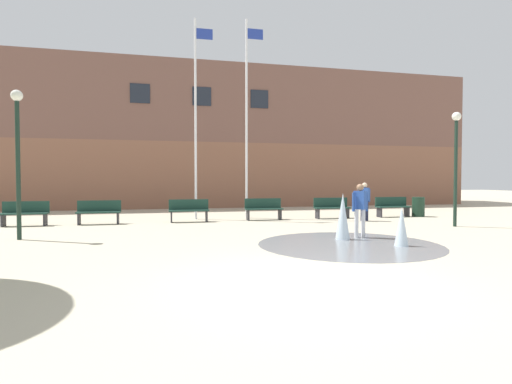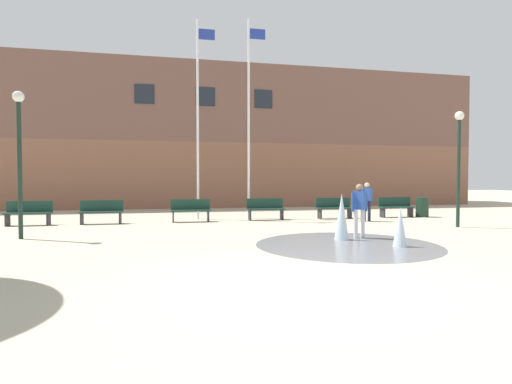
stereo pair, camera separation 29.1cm
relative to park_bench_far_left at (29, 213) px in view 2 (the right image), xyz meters
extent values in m
plane|color=#BCB299|center=(7.25, -10.07, -0.48)|extent=(100.00, 100.00, 0.00)
cube|color=brown|center=(7.25, 10.51, 1.50)|extent=(36.00, 6.00, 3.96)
cube|color=brown|center=(7.25, 10.51, 5.90)|extent=(36.00, 6.00, 4.84)
cube|color=#1E232D|center=(3.75, 7.49, 6.14)|extent=(1.10, 0.06, 1.10)
cube|color=#1E232D|center=(7.25, 7.49, 6.14)|extent=(1.10, 0.06, 1.10)
cube|color=#1E232D|center=(10.75, 7.49, 6.14)|extent=(1.10, 0.06, 1.10)
cylinder|color=gray|center=(9.74, -6.61, -0.48)|extent=(4.81, 4.81, 0.01)
cone|color=silver|center=(10.94, -7.16, 0.03)|extent=(0.36, 0.36, 1.02)
cone|color=silver|center=(9.97, -5.76, 0.19)|extent=(0.41, 0.41, 1.33)
cube|color=#28282D|center=(-0.70, -0.06, -0.26)|extent=(0.06, 0.40, 0.44)
cube|color=#28282D|center=(0.70, -0.06, -0.26)|extent=(0.06, 0.40, 0.44)
cube|color=#19382D|center=(0.00, -0.06, -0.01)|extent=(1.60, 0.44, 0.05)
cube|color=#19382D|center=(0.00, 0.14, 0.22)|extent=(1.60, 0.04, 0.42)
cube|color=#28282D|center=(1.87, -0.07, -0.26)|extent=(0.06, 0.40, 0.44)
cube|color=#28282D|center=(3.27, -0.07, -0.26)|extent=(0.06, 0.40, 0.44)
cube|color=#19382D|center=(2.57, -0.07, -0.01)|extent=(1.60, 0.44, 0.05)
cube|color=#19382D|center=(2.57, 0.13, 0.22)|extent=(1.60, 0.04, 0.42)
cube|color=#28282D|center=(5.29, -0.02, -0.26)|extent=(0.06, 0.40, 0.44)
cube|color=#28282D|center=(6.69, -0.02, -0.26)|extent=(0.06, 0.40, 0.44)
cube|color=#19382D|center=(5.99, -0.02, -0.01)|extent=(1.60, 0.44, 0.05)
cube|color=#19382D|center=(5.99, 0.18, 0.22)|extent=(1.60, 0.04, 0.42)
cube|color=#28282D|center=(8.45, 0.11, -0.26)|extent=(0.06, 0.40, 0.44)
cube|color=#28282D|center=(9.85, 0.11, -0.26)|extent=(0.06, 0.40, 0.44)
cube|color=#19382D|center=(9.15, 0.11, -0.01)|extent=(1.60, 0.44, 0.05)
cube|color=#19382D|center=(9.15, 0.31, 0.22)|extent=(1.60, 0.04, 0.42)
cube|color=#28282D|center=(11.55, 0.07, -0.26)|extent=(0.06, 0.40, 0.44)
cube|color=#28282D|center=(12.95, 0.07, -0.26)|extent=(0.06, 0.40, 0.44)
cube|color=#19382D|center=(12.25, 0.07, -0.01)|extent=(1.60, 0.44, 0.05)
cube|color=#19382D|center=(12.25, 0.27, 0.22)|extent=(1.60, 0.04, 0.42)
cube|color=#28282D|center=(14.56, 0.07, -0.26)|extent=(0.06, 0.40, 0.44)
cube|color=#28282D|center=(15.96, 0.07, -0.26)|extent=(0.06, 0.40, 0.44)
cube|color=#19382D|center=(15.26, 0.07, -0.01)|extent=(1.60, 0.44, 0.05)
cube|color=#19382D|center=(15.26, 0.27, 0.22)|extent=(1.60, 0.04, 0.42)
cylinder|color=silver|center=(10.51, -5.55, -0.06)|extent=(0.12, 0.12, 0.84)
cylinder|color=silver|center=(10.73, -5.55, -0.06)|extent=(0.12, 0.12, 0.84)
cube|color=#284C9E|center=(10.62, -5.55, 0.63)|extent=(0.36, 0.39, 0.54)
sphere|color=#997051|center=(10.62, -5.55, 1.01)|extent=(0.21, 0.21, 0.21)
cylinder|color=#284C9E|center=(10.41, -5.55, 0.58)|extent=(0.08, 0.08, 0.55)
cylinder|color=#284C9E|center=(10.83, -5.55, 0.58)|extent=(0.08, 0.08, 0.55)
cylinder|color=#1E233D|center=(13.01, -1.22, -0.06)|extent=(0.12, 0.12, 0.84)
cylinder|color=#1E233D|center=(13.23, -1.22, -0.06)|extent=(0.12, 0.12, 0.84)
cube|color=#284C9E|center=(13.12, -1.22, 0.63)|extent=(0.37, 0.39, 0.54)
sphere|color=beige|center=(13.12, -1.22, 1.01)|extent=(0.21, 0.21, 0.21)
cylinder|color=#284C9E|center=(12.91, -1.22, 0.58)|extent=(0.08, 0.08, 0.55)
cylinder|color=#284C9E|center=(13.33, -1.22, 0.58)|extent=(0.08, 0.08, 0.55)
cylinder|color=silver|center=(6.36, 1.13, 3.82)|extent=(0.10, 0.10, 8.60)
cube|color=#233893|center=(6.76, 1.13, 7.50)|extent=(0.70, 0.02, 0.45)
cylinder|color=silver|center=(8.61, 1.13, 3.91)|extent=(0.10, 0.10, 8.79)
cube|color=#233893|center=(9.01, 1.13, 7.68)|extent=(0.70, 0.02, 0.45)
cylinder|color=#192D23|center=(0.97, -3.69, 1.48)|extent=(0.12, 0.12, 3.93)
sphere|color=white|center=(0.97, -3.69, 3.61)|extent=(0.32, 0.32, 0.32)
cylinder|color=#192D23|center=(15.36, -3.78, 1.44)|extent=(0.12, 0.12, 3.85)
sphere|color=white|center=(15.36, -3.78, 3.53)|extent=(0.32, 0.32, 0.32)
cylinder|color=#193323|center=(16.51, -0.02, -0.03)|extent=(0.56, 0.56, 0.90)
camera|label=1|loc=(4.95, -16.26, 1.24)|focal=28.00mm
camera|label=2|loc=(5.24, -16.32, 1.24)|focal=28.00mm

